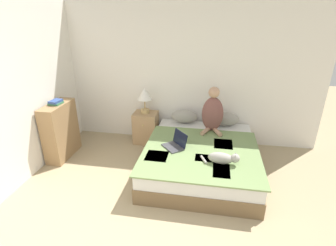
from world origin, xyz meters
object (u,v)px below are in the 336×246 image
pillow_far (225,119)px  laptop_open (175,144)px  cat_tabby (223,158)px  bookshelf (61,131)px  pillow_near (184,116)px  person_sitting (213,112)px  book_stack_top (56,102)px  bed (201,158)px  nightstand (146,127)px  table_lamp (145,96)px

pillow_far → laptop_open: 1.23m
cat_tabby → bookshelf: (-2.68, 0.52, -0.05)m
pillow_near → person_sitting: bearing=-28.7°
bookshelf → book_stack_top: 0.51m
bed → nightstand: 1.36m
bed → pillow_near: pillow_near is taller
person_sitting → cat_tabby: 1.09m
pillow_near → book_stack_top: book_stack_top is taller
pillow_far → book_stack_top: (-2.74, -0.80, 0.42)m
pillow_near → laptop_open: (-0.02, -0.97, -0.07)m
pillow_near → bookshelf: (-2.00, -0.80, -0.08)m
bed → book_stack_top: size_ratio=9.13×
person_sitting → table_lamp: person_sitting is taller
bed → cat_tabby: cat_tabby is taller
laptop_open → bookshelf: bearing=-135.5°
book_stack_top → bookshelf: bearing=-117.7°
table_lamp → bookshelf: bearing=-149.1°
pillow_far → table_lamp: size_ratio=1.02×
person_sitting → table_lamp: bearing=169.1°
laptop_open → book_stack_top: 2.05m
pillow_far → cat_tabby: (-0.06, -1.32, -0.03)m
bed → laptop_open: size_ratio=4.72×
pillow_near → person_sitting: person_sitting is taller
pillow_near → book_stack_top: size_ratio=2.22×
bed → person_sitting: 0.81m
pillow_far → table_lamp: (-1.46, -0.04, 0.36)m
laptop_open → nightstand: 1.18m
nightstand → bookshelf: size_ratio=0.62×
pillow_far → bookshelf: bearing=-163.7°
pillow_near → nightstand: size_ratio=0.82×
cat_tabby → book_stack_top: 2.76m
nightstand → bookshelf: 1.50m
nightstand → bed: bearing=-36.4°
pillow_far → bookshelf: size_ratio=0.51×
bed → book_stack_top: (-2.37, 0.05, 0.76)m
cat_tabby → table_lamp: table_lamp is taller
pillow_far → nightstand: (-1.46, -0.04, -0.26)m
cat_tabby → book_stack_top: book_stack_top is taller
laptop_open → bookshelf: bookshelf is taller
bookshelf → pillow_far: bearing=16.3°
pillow_far → cat_tabby: 1.32m
bed → book_stack_top: book_stack_top is taller
bed → table_lamp: table_lamp is taller
bed → nightstand: (-1.09, 0.80, 0.08)m
bed → pillow_far: size_ratio=4.12×
cat_tabby → nightstand: (-1.40, 1.28, -0.23)m
bed → bookshelf: (-2.37, 0.04, 0.26)m
nightstand → book_stack_top: size_ratio=2.71×
pillow_near → nightstand: bearing=-176.7°
laptop_open → person_sitting: bearing=102.4°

